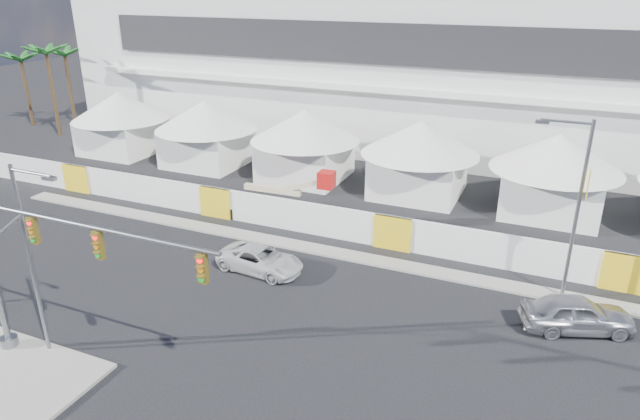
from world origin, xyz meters
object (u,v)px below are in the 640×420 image
at_px(streetlight_median, 32,250).
at_px(streetlight_curb, 575,199).
at_px(traffic_mast, 33,268).
at_px(sedan_silver, 577,314).
at_px(pickup_curb, 260,260).
at_px(boom_lift, 265,204).

relative_size(streetlight_median, streetlight_curb, 0.91).
relative_size(traffic_mast, streetlight_curb, 1.28).
distance_m(sedan_silver, traffic_mast, 22.76).
bearing_deg(sedan_silver, pickup_curb, 72.07).
xyz_separation_m(sedan_silver, pickup_curb, (-15.58, -0.77, -0.16)).
bearing_deg(traffic_mast, streetlight_curb, 36.46).
xyz_separation_m(sedan_silver, streetlight_median, (-20.07, -10.58, 3.97)).
bearing_deg(traffic_mast, streetlight_median, 135.09).
bearing_deg(traffic_mast, boom_lift, 87.55).
distance_m(pickup_curb, streetlight_median, 11.56).
height_order(sedan_silver, streetlight_curb, streetlight_curb).
distance_m(traffic_mast, streetlight_curb, 23.27).
bearing_deg(pickup_curb, traffic_mast, 163.64).
xyz_separation_m(traffic_mast, streetlight_curb, (18.71, 13.82, 0.81)).
height_order(pickup_curb, boom_lift, boom_lift).
distance_m(sedan_silver, streetlight_median, 23.03).
height_order(pickup_curb, streetlight_curb, streetlight_curb).
distance_m(pickup_curb, traffic_mast, 11.67).
xyz_separation_m(sedan_silver, boom_lift, (-18.82, 5.72, 0.17)).
xyz_separation_m(pickup_curb, traffic_mast, (-3.96, -10.34, 3.71)).
height_order(traffic_mast, boom_lift, traffic_mast).
bearing_deg(sedan_silver, streetlight_median, 97.05).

